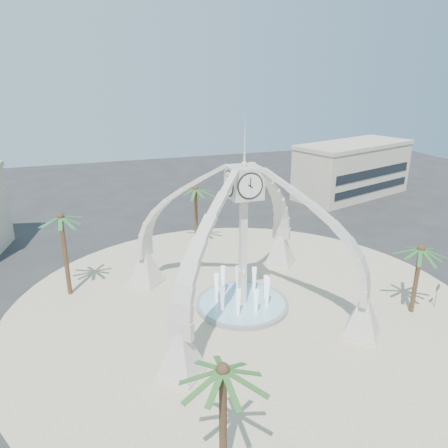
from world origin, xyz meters
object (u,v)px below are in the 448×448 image
object	(u,v)px
clock_tower	(243,236)
palm_north	(195,190)
palm_west	(60,218)
street_sign	(437,291)
fountain	(242,303)
palm_south	(223,371)
palm_east	(421,249)

from	to	relation	value
clock_tower	palm_north	bearing A→B (deg)	89.86
palm_west	street_sign	bearing A→B (deg)	-23.28
palm_north	fountain	bearing A→B (deg)	-90.14
street_sign	palm_west	bearing A→B (deg)	132.61
palm_west	palm_north	xyz separation A→B (m)	(14.11, 7.60, -0.59)
fountain	clock_tower	bearing A→B (deg)	-90.00
palm_south	street_sign	bearing A→B (deg)	23.00
palm_west	street_sign	world-z (taller)	palm_west
fountain	palm_east	distance (m)	15.32
fountain	palm_north	distance (m)	16.14
palm_east	palm_south	size ratio (longest dim) A/B	0.93
clock_tower	fountain	world-z (taller)	clock_tower
fountain	street_sign	size ratio (longest dim) A/B	3.50
clock_tower	palm_north	xyz separation A→B (m)	(0.04, 14.78, 0.29)
fountain	palm_south	bearing A→B (deg)	-114.58
fountain	palm_west	bearing A→B (deg)	152.97
palm_west	street_sign	distance (m)	32.82
fountain	street_sign	xyz separation A→B (m)	(15.61, -5.59, 1.34)
palm_west	palm_south	world-z (taller)	palm_west
clock_tower	palm_south	world-z (taller)	clock_tower
clock_tower	fountain	distance (m)	6.20
clock_tower	palm_east	size ratio (longest dim) A/B	2.73
palm_north	palm_south	bearing A→B (deg)	-103.11
clock_tower	street_sign	bearing A→B (deg)	-19.71
palm_north	palm_south	distance (m)	30.75
palm_north	palm_west	bearing A→B (deg)	-151.71
palm_east	palm_north	xyz separation A→B (m)	(-13.18, 20.30, 1.05)
palm_west	palm_south	distance (m)	23.49
palm_west	fountain	bearing A→B (deg)	-27.03
palm_south	street_sign	size ratio (longest dim) A/B	3.08
fountain	palm_east	world-z (taller)	palm_east
clock_tower	palm_west	world-z (taller)	clock_tower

